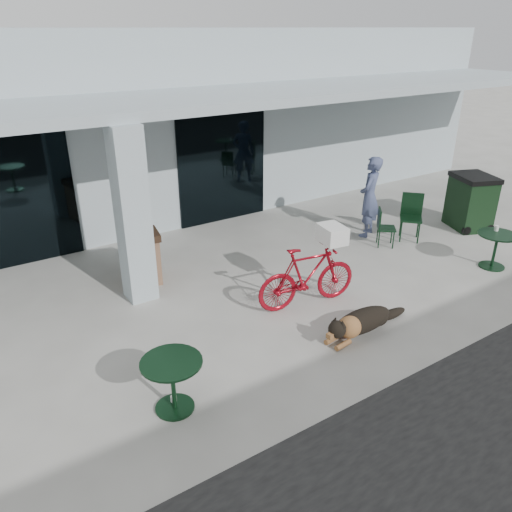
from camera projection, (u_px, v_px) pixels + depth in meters
ground at (281, 329)px, 8.19m from camera, size 80.00×80.00×0.00m
building at (101, 117)px, 13.70m from camera, size 22.00×7.00×4.50m
storefront_glass_left at (2, 204)px, 9.81m from camera, size 2.80×0.06×2.70m
storefront_glass_right at (223, 168)px, 12.30m from camera, size 2.40×0.06×2.70m
column at (133, 217)px, 8.53m from camera, size 0.50×0.50×3.12m
overhang at (174, 101)px, 9.58m from camera, size 22.00×2.80×0.18m
bicycle at (307, 276)px, 8.68m from camera, size 1.94×0.82×1.13m
laundry_basket at (332, 234)px, 8.55m from camera, size 0.45×0.56×0.30m
dog at (363, 320)px, 8.03m from camera, size 1.39×0.63×0.45m
cup_near_dog at (174, 400)px, 6.56m from camera, size 0.10×0.10×0.11m
cafe_table_near at (173, 385)px, 6.33m from camera, size 0.97×0.97×0.74m
cafe_table_far at (495, 251)px, 10.16m from camera, size 0.94×0.94×0.73m
cafe_chair_far_a at (386, 228)px, 11.14m from camera, size 0.58×0.58×0.87m
cafe_chair_far_b at (411, 218)px, 11.42m from camera, size 0.71×0.71×1.07m
person at (370, 197)px, 11.51m from camera, size 0.82×0.74×1.88m
cup_on_table at (497, 228)px, 10.14m from camera, size 0.10×0.10×0.11m
trash_receptacle at (144, 257)px, 9.50m from camera, size 0.71×0.71×1.03m
wheeled_bin at (471, 202)px, 12.09m from camera, size 1.13×1.26×1.32m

